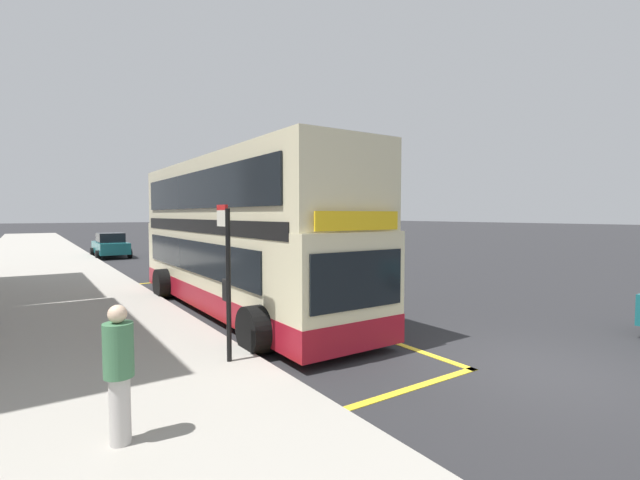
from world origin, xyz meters
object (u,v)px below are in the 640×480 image
(bus_stop_sign, at_px, (227,271))
(pedestrian_waiting_near_sign, at_px, (119,369))
(double_decker_bus, at_px, (237,241))
(parked_car_teal_behind, at_px, (111,245))

(bus_stop_sign, height_order, pedestrian_waiting_near_sign, bus_stop_sign)
(double_decker_bus, relative_size, pedestrian_waiting_near_sign, 6.82)
(double_decker_bus, distance_m, parked_car_teal_behind, 19.48)
(double_decker_bus, relative_size, bus_stop_sign, 3.92)
(pedestrian_waiting_near_sign, bearing_deg, parked_car_teal_behind, 81.77)
(pedestrian_waiting_near_sign, bearing_deg, bus_stop_sign, 43.56)
(parked_car_teal_behind, xyz_separation_m, pedestrian_waiting_near_sign, (-3.75, -25.93, 0.24))
(double_decker_bus, xyz_separation_m, bus_stop_sign, (-2.12, -4.43, -0.26))
(bus_stop_sign, bearing_deg, double_decker_bus, 64.40)
(double_decker_bus, height_order, pedestrian_waiting_near_sign, double_decker_bus)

